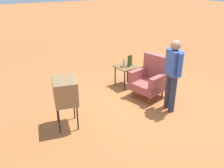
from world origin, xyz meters
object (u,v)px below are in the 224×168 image
(bottle_tall_amber, at_px, (131,60))
(side_table, at_px, (126,69))
(bottle_wine_green, at_px, (129,61))
(tv_on_stand, at_px, (65,91))
(person_standing, at_px, (173,72))
(armchair, at_px, (151,78))
(flower_vase, at_px, (124,61))

(bottle_tall_amber, bearing_deg, side_table, -83.86)
(bottle_wine_green, distance_m, bottle_tall_amber, 0.17)
(tv_on_stand, bearing_deg, bottle_wine_green, 110.75)
(person_standing, distance_m, bottle_tall_amber, 1.67)
(armchair, bearing_deg, bottle_tall_amber, 177.19)
(bottle_tall_amber, xyz_separation_m, flower_vase, (-0.00, -0.25, -0.00))
(tv_on_stand, height_order, person_standing, person_standing)
(flower_vase, bearing_deg, armchair, 12.83)
(flower_vase, bearing_deg, side_table, 72.38)
(bottle_wine_green, relative_size, bottle_tall_amber, 1.07)
(armchair, bearing_deg, flower_vase, -167.17)
(tv_on_stand, distance_m, bottle_wine_green, 2.41)
(armchair, height_order, bottle_tall_amber, armchair)
(person_standing, height_order, flower_vase, person_standing)
(person_standing, distance_m, flower_vase, 1.67)
(tv_on_stand, bearing_deg, armchair, 91.29)
(person_standing, bearing_deg, flower_vase, -177.00)
(armchair, distance_m, flower_vase, 0.94)
(bottle_wine_green, xyz_separation_m, flower_vase, (-0.09, -0.10, -0.01))
(armchair, xyz_separation_m, side_table, (-0.87, -0.13, 0.00))
(tv_on_stand, distance_m, bottle_tall_amber, 2.58)
(armchair, xyz_separation_m, person_standing, (0.77, -0.12, 0.44))
(tv_on_stand, xyz_separation_m, bottle_tall_amber, (-0.94, 2.40, -0.05))
(bottle_wine_green, xyz_separation_m, bottle_tall_amber, (-0.08, 0.15, -0.01))
(side_table, distance_m, bottle_wine_green, 0.25)
(person_standing, xyz_separation_m, bottle_wine_green, (-1.57, 0.01, -0.19))
(side_table, relative_size, bottle_wine_green, 1.83)
(side_table, height_order, bottle_tall_amber, bottle_tall_amber)
(tv_on_stand, distance_m, flower_vase, 2.35)
(bottle_tall_amber, distance_m, flower_vase, 0.25)
(side_table, bearing_deg, bottle_wine_green, 22.45)
(bottle_wine_green, distance_m, flower_vase, 0.13)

